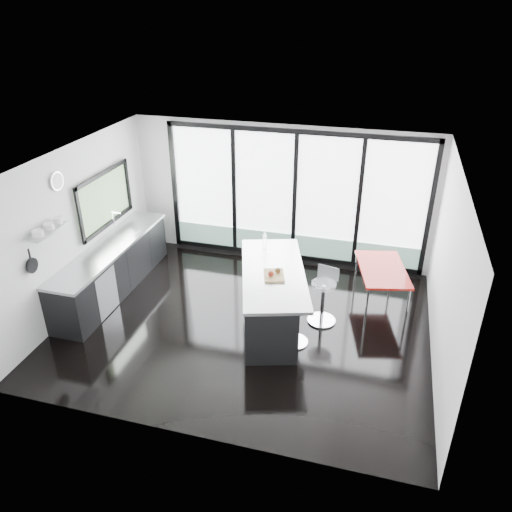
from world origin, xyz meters
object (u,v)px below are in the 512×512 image
(island, at_px, (268,296))
(bar_stool_near, at_px, (295,325))
(red_table, at_px, (380,286))
(bar_stool_far, at_px, (323,302))

(island, xyz_separation_m, bar_stool_near, (0.56, -0.46, -0.15))
(bar_stool_near, distance_m, red_table, 1.95)
(island, xyz_separation_m, bar_stool_far, (0.88, 0.23, -0.11))
(island, distance_m, red_table, 2.07)
(bar_stool_near, xyz_separation_m, bar_stool_far, (0.32, 0.70, 0.04))
(bar_stool_near, height_order, bar_stool_far, bar_stool_far)
(island, height_order, bar_stool_near, island)
(island, height_order, red_table, island)
(bar_stool_far, xyz_separation_m, red_table, (0.90, 0.82, -0.02))
(island, height_order, bar_stool_far, island)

